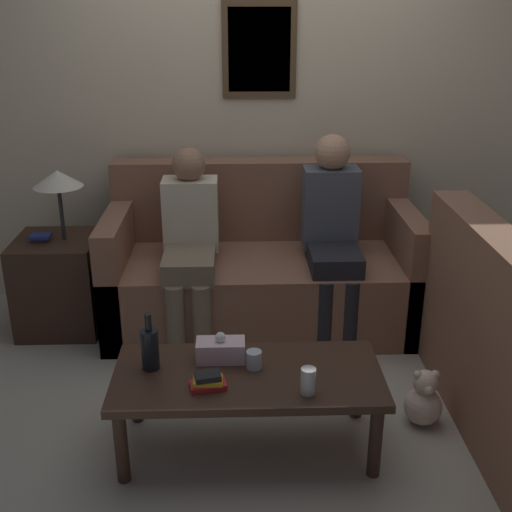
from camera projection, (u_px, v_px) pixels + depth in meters
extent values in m
plane|color=#ADA899|center=(265.00, 359.00, 3.83)|extent=(16.00, 16.00, 0.00)
cube|color=beige|center=(259.00, 112.00, 4.30)|extent=(9.00, 0.06, 2.60)
cube|color=#4C3823|center=(259.00, 50.00, 4.11)|extent=(0.48, 0.02, 0.60)
cube|color=silver|center=(259.00, 50.00, 4.11)|extent=(0.40, 0.01, 0.52)
cube|color=brown|center=(262.00, 289.00, 4.19)|extent=(1.96, 0.91, 0.48)
cube|color=brown|center=(260.00, 199.00, 4.34)|extent=(1.96, 0.20, 0.54)
cube|color=brown|center=(120.00, 270.00, 4.11)|extent=(0.14, 0.91, 0.77)
cube|color=brown|center=(402.00, 267.00, 4.17)|extent=(0.14, 0.91, 0.77)
cube|color=brown|center=(498.00, 294.00, 2.93)|extent=(0.20, 1.58, 0.54)
cube|color=brown|center=(503.00, 297.00, 3.74)|extent=(0.91, 0.14, 0.77)
cube|color=#382319|center=(248.00, 377.00, 2.95)|extent=(1.24, 0.56, 0.04)
cylinder|color=#382319|center=(121.00, 446.00, 2.80)|extent=(0.06, 0.06, 0.36)
cylinder|color=#382319|center=(375.00, 441.00, 2.83)|extent=(0.06, 0.06, 0.36)
cylinder|color=#382319|center=(136.00, 389.00, 3.21)|extent=(0.06, 0.06, 0.36)
cylinder|color=#382319|center=(357.00, 385.00, 3.25)|extent=(0.06, 0.06, 0.36)
cube|color=#382319|center=(60.00, 284.00, 4.11)|extent=(0.51, 0.51, 0.61)
cylinder|color=#262628|center=(61.00, 212.00, 3.94)|extent=(0.02, 0.02, 0.36)
cone|color=beige|center=(57.00, 179.00, 3.86)|extent=(0.30, 0.30, 0.10)
cube|color=black|center=(41.00, 239.00, 3.97)|extent=(0.10, 0.09, 0.02)
cube|color=navy|center=(40.00, 236.00, 3.97)|extent=(0.12, 0.10, 0.02)
cylinder|color=black|center=(150.00, 349.00, 2.94)|extent=(0.08, 0.08, 0.20)
cylinder|color=black|center=(148.00, 322.00, 2.89)|extent=(0.03, 0.03, 0.08)
cylinder|color=silver|center=(254.00, 360.00, 2.97)|extent=(0.07, 0.07, 0.09)
cube|color=red|center=(208.00, 385.00, 2.82)|extent=(0.17, 0.12, 0.02)
cube|color=gold|center=(208.00, 381.00, 2.82)|extent=(0.13, 0.09, 0.02)
cube|color=black|center=(208.00, 376.00, 2.81)|extent=(0.12, 0.10, 0.03)
cylinder|color=#BCBCC1|center=(308.00, 381.00, 2.77)|extent=(0.07, 0.07, 0.12)
cube|color=silver|center=(221.00, 350.00, 3.03)|extent=(0.23, 0.12, 0.10)
sphere|color=white|center=(220.00, 337.00, 3.01)|extent=(0.05, 0.05, 0.05)
cube|color=#756651|center=(190.00, 262.00, 3.87)|extent=(0.31, 0.49, 0.14)
cylinder|color=#756651|center=(176.00, 324.00, 3.74)|extent=(0.11, 0.11, 0.48)
cylinder|color=#756651|center=(202.00, 323.00, 3.75)|extent=(0.11, 0.11, 0.48)
cube|color=beige|center=(191.00, 214.00, 4.01)|extent=(0.34, 0.22, 0.45)
sphere|color=#8C664C|center=(189.00, 164.00, 3.89)|extent=(0.21, 0.21, 0.21)
cube|color=black|center=(334.00, 258.00, 3.92)|extent=(0.31, 0.46, 0.14)
cylinder|color=black|center=(324.00, 318.00, 3.81)|extent=(0.11, 0.11, 0.48)
cylinder|color=black|center=(350.00, 317.00, 3.82)|extent=(0.11, 0.11, 0.48)
cube|color=#474C56|center=(330.00, 208.00, 4.04)|extent=(0.34, 0.22, 0.51)
sphere|color=tan|center=(333.00, 152.00, 3.91)|extent=(0.22, 0.22, 0.22)
sphere|color=beige|center=(423.00, 406.00, 3.22)|extent=(0.19, 0.19, 0.19)
sphere|color=beige|center=(426.00, 382.00, 3.17)|extent=(0.12, 0.12, 0.12)
sphere|color=beige|center=(418.00, 375.00, 3.16)|extent=(0.04, 0.04, 0.04)
sphere|color=beige|center=(435.00, 375.00, 3.16)|extent=(0.04, 0.04, 0.04)
sphere|color=#FFEAD1|center=(428.00, 389.00, 3.13)|extent=(0.05, 0.05, 0.05)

